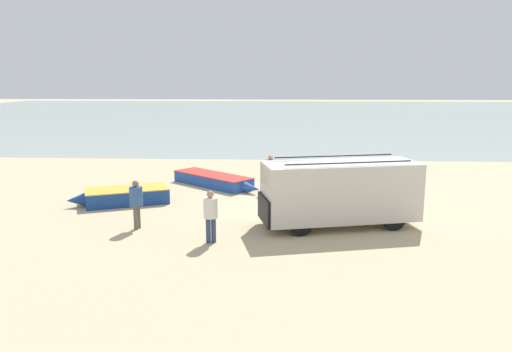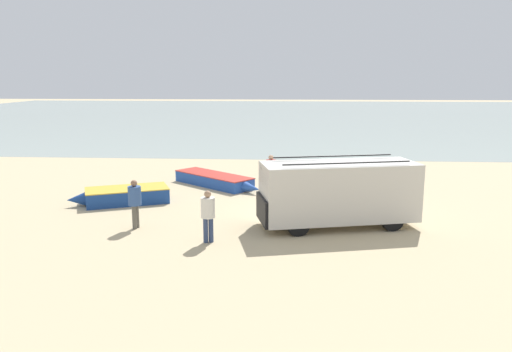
{
  "view_description": "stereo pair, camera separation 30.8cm",
  "coord_description": "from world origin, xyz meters",
  "px_view_note": "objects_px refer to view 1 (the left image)",
  "views": [
    {
      "loc": [
        -1.93,
        -19.64,
        5.21
      ],
      "look_at": [
        -3.06,
        1.55,
        1.0
      ],
      "focal_mm": 35.0,
      "sensor_mm": 36.0,
      "label": 1
    },
    {
      "loc": [
        -1.63,
        -19.62,
        5.21
      ],
      "look_at": [
        -3.06,
        1.55,
        1.0
      ],
      "focal_mm": 35.0,
      "sensor_mm": 36.0,
      "label": 2
    }
  ],
  "objects_px": {
    "fishing_rowboat_0": "(215,180)",
    "fishing_rowboat_2": "(349,181)",
    "fisherman_1": "(211,212)",
    "parked_van": "(340,191)",
    "fishing_rowboat_1": "(124,196)",
    "fisherman_2": "(271,170)",
    "fisherman_0": "(136,200)"
  },
  "relations": [
    {
      "from": "parked_van",
      "to": "fisherman_2",
      "type": "xyz_separation_m",
      "value": [
        -2.56,
        5.15,
        -0.21
      ]
    },
    {
      "from": "fisherman_1",
      "to": "parked_van",
      "type": "bearing_deg",
      "value": 95.18
    },
    {
      "from": "fishing_rowboat_0",
      "to": "fishing_rowboat_2",
      "type": "bearing_deg",
      "value": 39.42
    },
    {
      "from": "fishing_rowboat_1",
      "to": "fisherman_0",
      "type": "bearing_deg",
      "value": 91.19
    },
    {
      "from": "fishing_rowboat_0",
      "to": "fisherman_1",
      "type": "bearing_deg",
      "value": -43.3
    },
    {
      "from": "parked_van",
      "to": "fisherman_2",
      "type": "bearing_deg",
      "value": -77.16
    },
    {
      "from": "fishing_rowboat_2",
      "to": "fisherman_1",
      "type": "bearing_deg",
      "value": 20.37
    },
    {
      "from": "fishing_rowboat_1",
      "to": "fishing_rowboat_2",
      "type": "xyz_separation_m",
      "value": [
        9.85,
        3.56,
        -0.01
      ]
    },
    {
      "from": "fisherman_0",
      "to": "fisherman_1",
      "type": "height_order",
      "value": "fisherman_0"
    },
    {
      "from": "parked_van",
      "to": "fishing_rowboat_1",
      "type": "xyz_separation_m",
      "value": [
        -8.66,
        2.79,
        -0.94
      ]
    },
    {
      "from": "fishing_rowboat_1",
      "to": "fisherman_1",
      "type": "relative_size",
      "value": 2.45
    },
    {
      "from": "fishing_rowboat_1",
      "to": "fishing_rowboat_2",
      "type": "relative_size",
      "value": 0.96
    },
    {
      "from": "fishing_rowboat_2",
      "to": "fisherman_0",
      "type": "bearing_deg",
      "value": 3.96
    },
    {
      "from": "fisherman_2",
      "to": "fishing_rowboat_0",
      "type": "bearing_deg",
      "value": 132.09
    },
    {
      "from": "fishing_rowboat_1",
      "to": "fisherman_0",
      "type": "relative_size",
      "value": 2.42
    },
    {
      "from": "parked_van",
      "to": "fishing_rowboat_0",
      "type": "xyz_separation_m",
      "value": [
        -5.28,
        6.41,
        -0.98
      ]
    },
    {
      "from": "fishing_rowboat_1",
      "to": "fisherman_2",
      "type": "bearing_deg",
      "value": 177.87
    },
    {
      "from": "fishing_rowboat_1",
      "to": "parked_van",
      "type": "bearing_deg",
      "value": 138.89
    },
    {
      "from": "parked_van",
      "to": "fisherman_2",
      "type": "distance_m",
      "value": 5.75
    },
    {
      "from": "fisherman_0",
      "to": "fisherman_2",
      "type": "bearing_deg",
      "value": 62.96
    },
    {
      "from": "fisherman_0",
      "to": "fishing_rowboat_0",
      "type": "bearing_deg",
      "value": 86.48
    },
    {
      "from": "fishing_rowboat_0",
      "to": "fishing_rowboat_2",
      "type": "height_order",
      "value": "fishing_rowboat_2"
    },
    {
      "from": "fishing_rowboat_0",
      "to": "fisherman_0",
      "type": "bearing_deg",
      "value": -64.14
    },
    {
      "from": "fisherman_0",
      "to": "fisherman_2",
      "type": "height_order",
      "value": "fisherman_2"
    },
    {
      "from": "fishing_rowboat_1",
      "to": "fisherman_0",
      "type": "height_order",
      "value": "fisherman_0"
    },
    {
      "from": "fishing_rowboat_0",
      "to": "fishing_rowboat_2",
      "type": "distance_m",
      "value": 6.47
    },
    {
      "from": "fishing_rowboat_1",
      "to": "fisherman_2",
      "type": "relative_size",
      "value": 2.38
    },
    {
      "from": "fishing_rowboat_0",
      "to": "fisherman_2",
      "type": "bearing_deg",
      "value": 15.09
    },
    {
      "from": "fishing_rowboat_1",
      "to": "fishing_rowboat_2",
      "type": "distance_m",
      "value": 10.47
    },
    {
      "from": "fisherman_0",
      "to": "fisherman_1",
      "type": "distance_m",
      "value": 3.1
    },
    {
      "from": "fisherman_1",
      "to": "fisherman_2",
      "type": "distance_m",
      "value": 7.4
    },
    {
      "from": "fishing_rowboat_2",
      "to": "fisherman_2",
      "type": "height_order",
      "value": "fisherman_2"
    }
  ]
}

